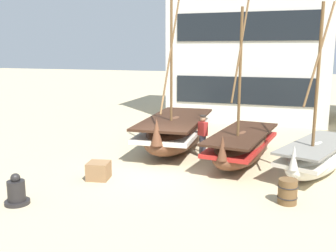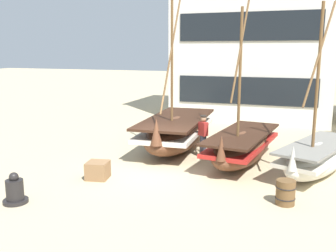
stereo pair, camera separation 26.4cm
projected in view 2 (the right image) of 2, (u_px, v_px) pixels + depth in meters
ground_plane at (159, 170)px, 13.66m from camera, size 120.00×120.00×0.00m
fishing_boat_near_left at (242, 146)px, 14.36m from camera, size 2.32×5.06×6.22m
fishing_boat_centre_large at (176, 132)px, 16.34m from camera, size 2.57×5.87×6.76m
fishing_boat_far_right at (317, 157)px, 13.04m from camera, size 2.93×4.65×5.75m
fisherman_by_hull at (203, 137)px, 15.10m from camera, size 0.42×0.38×1.68m
capstan_winch at (15, 191)px, 10.65m from camera, size 0.68×0.68×0.88m
wooden_barrel at (285, 192)px, 10.54m from camera, size 0.56×0.56×0.70m
cargo_crate at (98, 170)px, 12.67m from camera, size 0.81×0.81×0.57m
harbor_building_main at (256, 29)px, 23.84m from camera, size 9.56×6.73×10.81m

